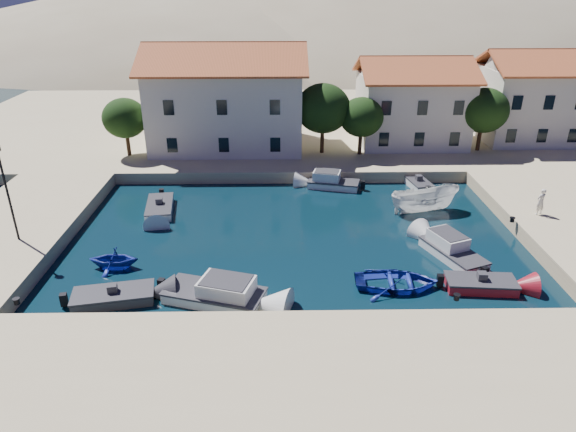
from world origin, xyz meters
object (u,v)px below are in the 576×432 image
object	(u,v)px
building_mid	(412,100)
boat_east	(423,211)
building_right	(530,95)
pedestrian	(541,202)
cabin_cruiser_south	(214,293)
lamppost	(5,184)
cabin_cruiser_east	(453,251)
rowboat_south	(396,287)
building_left	(226,95)

from	to	relation	value
building_mid	boat_east	distance (m)	16.03
building_right	pedestrian	size ratio (longest dim) A/B	4.95
building_mid	cabin_cruiser_south	world-z (taller)	building_mid
lamppost	cabin_cruiser_east	xyz separation A→B (m)	(27.32, -1.09, -4.28)
building_mid	rowboat_south	bearing A→B (deg)	-104.18
building_right	cabin_cruiser_east	world-z (taller)	building_right
rowboat_south	cabin_cruiser_east	size ratio (longest dim) A/B	0.94
cabin_cruiser_east	cabin_cruiser_south	bearing A→B (deg)	85.27
lamppost	cabin_cruiser_south	xyz separation A→B (m)	(12.92, -5.55, -4.28)
lamppost	building_left	bearing A→B (deg)	60.10
rowboat_south	pedestrian	distance (m)	13.84
building_right	lamppost	distance (m)	46.98
building_right	boat_east	xyz separation A→B (m)	(-14.19, -16.00, -5.47)
building_mid	pedestrian	distance (m)	18.79
building_mid	boat_east	size ratio (longest dim) A/B	1.95
building_right	pedestrian	xyz separation A→B (m)	(-6.97, -18.81, -3.52)
building_mid	pedestrian	size ratio (longest dim) A/B	5.51
building_right	boat_east	distance (m)	22.08
boat_east	cabin_cruiser_south	bearing A→B (deg)	116.72
lamppost	rowboat_south	world-z (taller)	lamppost
building_left	rowboat_south	world-z (taller)	building_left
building_mid	boat_east	bearing A→B (deg)	-98.31
building_left	building_mid	size ratio (longest dim) A/B	1.40
lamppost	boat_east	distance (m)	28.36
building_left	pedestrian	world-z (taller)	building_left
cabin_cruiser_south	cabin_cruiser_east	xyz separation A→B (m)	(14.40, 4.46, 0.00)
pedestrian	building_right	bearing A→B (deg)	-134.39
building_mid	building_right	size ratio (longest dim) A/B	1.11
cabin_cruiser_east	boat_east	distance (m)	7.11
lamppost	boat_east	size ratio (longest dim) A/B	1.16
cabin_cruiser_south	boat_east	size ratio (longest dim) A/B	1.09
building_right	boat_east	world-z (taller)	building_right
boat_east	pedestrian	distance (m)	7.99
boat_east	building_mid	bearing A→B (deg)	-20.35
rowboat_south	building_mid	bearing A→B (deg)	-10.69
cabin_cruiser_south	pedestrian	bearing A→B (deg)	39.15
building_left	building_right	xyz separation A→B (m)	(30.00, 2.00, -0.46)
cabin_cruiser_east	boat_east	xyz separation A→B (m)	(-0.01, 7.09, -0.48)
pedestrian	building_mid	bearing A→B (deg)	-98.29
lamppost	cabin_cruiser_east	distance (m)	27.67
building_right	lamppost	xyz separation A→B (m)	(-41.50, -22.00, -0.72)
cabin_cruiser_east	pedestrian	bearing A→B (deg)	-81.22
building_left	building_mid	distance (m)	18.04
building_right	lamppost	size ratio (longest dim) A/B	1.52
cabin_cruiser_east	lamppost	bearing A→B (deg)	65.77
rowboat_south	cabin_cruiser_east	distance (m)	5.36
cabin_cruiser_east	pedestrian	world-z (taller)	pedestrian
building_right	pedestrian	distance (m)	20.36
rowboat_south	boat_east	world-z (taller)	boat_east
cabin_cruiser_south	boat_east	xyz separation A→B (m)	(14.39, 11.55, -0.48)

